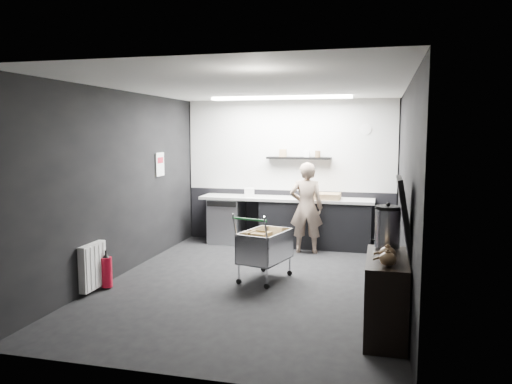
# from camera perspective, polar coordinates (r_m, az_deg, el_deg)

# --- Properties ---
(floor) EXTENTS (5.50, 5.50, 0.00)m
(floor) POSITION_cam_1_polar(r_m,az_deg,el_deg) (7.07, -0.33, -10.37)
(floor) COLOR black
(floor) RESTS_ON ground
(ceiling) EXTENTS (5.50, 5.50, 0.00)m
(ceiling) POSITION_cam_1_polar(r_m,az_deg,el_deg) (6.78, -0.34, 11.97)
(ceiling) COLOR white
(ceiling) RESTS_ON wall_back
(wall_back) EXTENTS (5.50, 0.00, 5.50)m
(wall_back) POSITION_cam_1_polar(r_m,az_deg,el_deg) (9.47, 3.83, 2.32)
(wall_back) COLOR black
(wall_back) RESTS_ON floor
(wall_front) EXTENTS (5.50, 0.00, 5.50)m
(wall_front) POSITION_cam_1_polar(r_m,az_deg,el_deg) (4.22, -9.73, -3.39)
(wall_front) COLOR black
(wall_front) RESTS_ON floor
(wall_left) EXTENTS (0.00, 5.50, 5.50)m
(wall_left) POSITION_cam_1_polar(r_m,az_deg,el_deg) (7.55, -15.21, 0.95)
(wall_left) COLOR black
(wall_left) RESTS_ON floor
(wall_right) EXTENTS (0.00, 5.50, 5.50)m
(wall_right) POSITION_cam_1_polar(r_m,az_deg,el_deg) (6.59, 16.75, 0.08)
(wall_right) COLOR black
(wall_right) RESTS_ON floor
(kitchen_wall_panel) EXTENTS (3.95, 0.02, 1.70)m
(kitchen_wall_panel) POSITION_cam_1_polar(r_m,az_deg,el_deg) (9.43, 3.83, 5.34)
(kitchen_wall_panel) COLOR silver
(kitchen_wall_panel) RESTS_ON wall_back
(dado_panel) EXTENTS (3.95, 0.02, 1.00)m
(dado_panel) POSITION_cam_1_polar(r_m,az_deg,el_deg) (9.56, 3.77, -2.78)
(dado_panel) COLOR black
(dado_panel) RESTS_ON wall_back
(floating_shelf) EXTENTS (1.20, 0.22, 0.04)m
(floating_shelf) POSITION_cam_1_polar(r_m,az_deg,el_deg) (9.29, 4.91, 3.89)
(floating_shelf) COLOR black
(floating_shelf) RESTS_ON wall_back
(wall_clock) EXTENTS (0.20, 0.03, 0.20)m
(wall_clock) POSITION_cam_1_polar(r_m,az_deg,el_deg) (9.27, 12.45, 7.03)
(wall_clock) COLOR white
(wall_clock) RESTS_ON wall_back
(poster) EXTENTS (0.02, 0.30, 0.40)m
(poster) POSITION_cam_1_polar(r_m,az_deg,el_deg) (8.67, -10.93, 3.12)
(poster) COLOR white
(poster) RESTS_ON wall_left
(poster_red_band) EXTENTS (0.02, 0.22, 0.10)m
(poster_red_band) POSITION_cam_1_polar(r_m,az_deg,el_deg) (8.67, -10.91, 3.58)
(poster_red_band) COLOR red
(poster_red_band) RESTS_ON poster
(radiator) EXTENTS (0.10, 0.50, 0.60)m
(radiator) POSITION_cam_1_polar(r_m,az_deg,el_deg) (6.93, -18.18, -8.07)
(radiator) COLOR white
(radiator) RESTS_ON wall_left
(ceiling_strip) EXTENTS (2.40, 0.20, 0.04)m
(ceiling_strip) POSITION_cam_1_polar(r_m,az_deg,el_deg) (8.58, 2.80, 10.68)
(ceiling_strip) COLOR white
(ceiling_strip) RESTS_ON ceiling
(prep_counter) EXTENTS (3.20, 0.61, 0.90)m
(prep_counter) POSITION_cam_1_polar(r_m,az_deg,el_deg) (9.24, 4.24, -3.38)
(prep_counter) COLOR black
(prep_counter) RESTS_ON floor
(person) EXTENTS (0.61, 0.42, 1.58)m
(person) POSITION_cam_1_polar(r_m,az_deg,el_deg) (8.70, 5.78, -1.80)
(person) COLOR beige
(person) RESTS_ON floor
(shopping_cart) EXTENTS (0.72, 1.00, 0.96)m
(shopping_cart) POSITION_cam_1_polar(r_m,az_deg,el_deg) (7.11, 1.01, -6.47)
(shopping_cart) COLOR silver
(shopping_cart) RESTS_ON floor
(sideboard) EXTENTS (0.47, 1.10, 1.64)m
(sideboard) POSITION_cam_1_polar(r_m,az_deg,el_deg) (5.42, 14.78, -10.19)
(sideboard) COLOR black
(sideboard) RESTS_ON floor
(fire_extinguisher) EXTENTS (0.15, 0.15, 0.50)m
(fire_extinguisher) POSITION_cam_1_polar(r_m,az_deg,el_deg) (7.06, -16.72, -8.64)
(fire_extinguisher) COLOR #A80B21
(fire_extinguisher) RESTS_ON floor
(cardboard_box) EXTENTS (0.54, 0.41, 0.11)m
(cardboard_box) POSITION_cam_1_polar(r_m,az_deg,el_deg) (9.04, 7.90, -0.47)
(cardboard_box) COLOR #A48357
(cardboard_box) RESTS_ON prep_counter
(pink_tub) EXTENTS (0.18, 0.18, 0.18)m
(pink_tub) POSITION_cam_1_polar(r_m,az_deg,el_deg) (9.11, 6.55, -0.15)
(pink_tub) COLOR silver
(pink_tub) RESTS_ON prep_counter
(white_container) EXTENTS (0.21, 0.18, 0.16)m
(white_container) POSITION_cam_1_polar(r_m,az_deg,el_deg) (9.29, -0.77, -0.04)
(white_container) COLOR white
(white_container) RESTS_ON prep_counter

